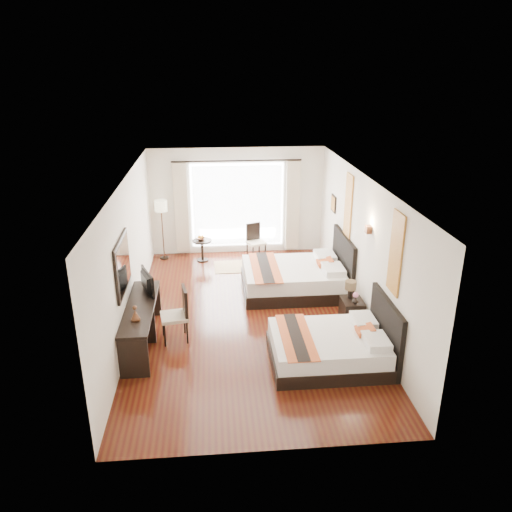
{
  "coord_description": "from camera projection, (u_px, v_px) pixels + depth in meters",
  "views": [
    {
      "loc": [
        -0.65,
        -8.91,
        4.77
      ],
      "look_at": [
        0.17,
        0.19,
        1.23
      ],
      "focal_mm": 35.0,
      "sensor_mm": 36.0,
      "label": 1
    }
  ],
  "objects": [
    {
      "name": "sheer_curtain",
      "position": [
        237.0,
        206.0,
        12.99
      ],
      "size": [
        2.3,
        0.02,
        2.1
      ],
      "primitive_type": "cube",
      "color": "white",
      "rests_on": "wall_window"
    },
    {
      "name": "wall_headboard",
      "position": [
        362.0,
        248.0,
        9.74
      ],
      "size": [
        0.01,
        7.5,
        2.8
      ],
      "primitive_type": "cube",
      "color": "silver",
      "rests_on": "floor"
    },
    {
      "name": "mirror_glass",
      "position": [
        124.0,
        265.0,
        8.53
      ],
      "size": [
        0.01,
        1.12,
        0.82
      ],
      "primitive_type": "cube",
      "color": "white",
      "rests_on": "mirror_frame"
    },
    {
      "name": "vase",
      "position": [
        355.0,
        300.0,
        9.5
      ],
      "size": [
        0.16,
        0.16,
        0.13
      ],
      "primitive_type": "imported",
      "rotation": [
        0.0,
        0.0,
        0.31
      ],
      "color": "black",
      "rests_on": "nightstand"
    },
    {
      "name": "wall_desk",
      "position": [
        129.0,
        255.0,
        9.36
      ],
      "size": [
        0.01,
        7.5,
        2.8
      ],
      "primitive_type": "cube",
      "color": "silver",
      "rests_on": "floor"
    },
    {
      "name": "bronze_figurine",
      "position": [
        135.0,
        314.0,
        8.3
      ],
      "size": [
        0.21,
        0.21,
        0.24
      ],
      "primitive_type": null,
      "rotation": [
        0.0,
        0.0,
        -0.37
      ],
      "color": "#4C2C1B",
      "rests_on": "console_desk"
    },
    {
      "name": "ceiling",
      "position": [
        248.0,
        180.0,
        9.05
      ],
      "size": [
        4.5,
        7.5,
        0.02
      ],
      "primitive_type": "cube",
      "color": "white",
      "rests_on": "wall_headboard"
    },
    {
      "name": "window_chair",
      "position": [
        256.0,
        248.0,
        13.02
      ],
      "size": [
        0.54,
        0.54,
        0.91
      ],
      "rotation": [
        0.0,
        0.0,
        -1.2
      ],
      "color": "beige",
      "rests_on": "floor"
    },
    {
      "name": "drape_left",
      "position": [
        181.0,
        208.0,
        12.84
      ],
      "size": [
        0.35,
        0.14,
        2.35
      ],
      "primitive_type": "cube",
      "color": "#BBAA90",
      "rests_on": "floor"
    },
    {
      "name": "table_lamp",
      "position": [
        351.0,
        286.0,
        9.64
      ],
      "size": [
        0.22,
        0.22,
        0.35
      ],
      "color": "black",
      "rests_on": "nightstand"
    },
    {
      "name": "jute_rug",
      "position": [
        239.0,
        266.0,
        12.52
      ],
      "size": [
        1.24,
        0.86,
        0.01
      ],
      "primitive_type": "cube",
      "rotation": [
        0.0,
        0.0,
        0.02
      ],
      "color": "tan",
      "rests_on": "floor"
    },
    {
      "name": "wall_sconce",
      "position": [
        368.0,
        229.0,
        9.16
      ],
      "size": [
        0.1,
        0.14,
        0.14
      ],
      "primitive_type": "cube",
      "color": "#4C2C1B",
      "rests_on": "wall_headboard"
    },
    {
      "name": "mirror_frame",
      "position": [
        122.0,
        265.0,
        8.53
      ],
      "size": [
        0.04,
        1.25,
        0.95
      ],
      "primitive_type": "cube",
      "color": "black",
      "rests_on": "wall_desk"
    },
    {
      "name": "window_glass",
      "position": [
        237.0,
        205.0,
        13.05
      ],
      "size": [
        2.4,
        0.02,
        2.2
      ],
      "primitive_type": "cube",
      "color": "white",
      "rests_on": "wall_window"
    },
    {
      "name": "art_panel_far",
      "position": [
        348.0,
        205.0,
        10.59
      ],
      "size": [
        0.03,
        0.5,
        1.35
      ],
      "primitive_type": "cube",
      "color": "#8E4014",
      "rests_on": "wall_headboard"
    },
    {
      "name": "side_table",
      "position": [
        202.0,
        250.0,
        12.81
      ],
      "size": [
        0.49,
        0.49,
        0.56
      ],
      "primitive_type": "cylinder",
      "color": "black",
      "rests_on": "floor"
    },
    {
      "name": "floor",
      "position": [
        248.0,
        317.0,
        10.06
      ],
      "size": [
        4.5,
        7.5,
        0.01
      ],
      "primitive_type": "cube",
      "color": "#3C100A",
      "rests_on": "ground"
    },
    {
      "name": "bed_near",
      "position": [
        333.0,
        347.0,
        8.44
      ],
      "size": [
        1.99,
        1.55,
        1.12
      ],
      "color": "black",
      "rests_on": "floor"
    },
    {
      "name": "nightstand",
      "position": [
        352.0,
        311.0,
        9.75
      ],
      "size": [
        0.4,
        0.5,
        0.48
      ],
      "primitive_type": "cube",
      "color": "black",
      "rests_on": "floor"
    },
    {
      "name": "television",
      "position": [
        144.0,
        282.0,
        9.27
      ],
      "size": [
        0.36,
        0.72,
        0.42
      ],
      "primitive_type": "imported",
      "rotation": [
        0.0,
        0.0,
        1.95
      ],
      "color": "black",
      "rests_on": "console_desk"
    },
    {
      "name": "wall_entry",
      "position": [
        271.0,
        360.0,
        6.07
      ],
      "size": [
        4.5,
        0.01,
        2.8
      ],
      "primitive_type": "cube",
      "color": "silver",
      "rests_on": "floor"
    },
    {
      "name": "wall_window",
      "position": [
        237.0,
        201.0,
        13.03
      ],
      "size": [
        4.5,
        0.01,
        2.8
      ],
      "primitive_type": "cube",
      "color": "silver",
      "rests_on": "floor"
    },
    {
      "name": "desk_chair",
      "position": [
        176.0,
        324.0,
        9.12
      ],
      "size": [
        0.55,
        0.55,
        1.02
      ],
      "rotation": [
        0.0,
        0.0,
        3.31
      ],
      "color": "beige",
      "rests_on": "floor"
    },
    {
      "name": "art_panel_near",
      "position": [
        396.0,
        253.0,
        7.92
      ],
      "size": [
        0.03,
        0.5,
        1.35
      ],
      "primitive_type": "cube",
      "color": "#8E4014",
      "rests_on": "wall_headboard"
    },
    {
      "name": "console_desk",
      "position": [
        142.0,
        325.0,
        8.97
      ],
      "size": [
        0.5,
        2.2,
        0.76
      ],
      "primitive_type": "cube",
      "color": "black",
      "rests_on": "floor"
    },
    {
      "name": "floor_lamp",
      "position": [
        161.0,
        210.0,
        12.59
      ],
      "size": [
        0.31,
        0.31,
        1.56
      ],
      "color": "black",
      "rests_on": "floor"
    },
    {
      "name": "fruit_bowl",
      "position": [
        201.0,
        239.0,
        12.72
      ],
      "size": [
        0.28,
        0.28,
        0.05
      ],
      "primitive_type": "imported",
      "rotation": [
        0.0,
        0.0,
        -0.41
      ],
      "color": "#492C1A",
      "rests_on": "side_table"
    },
    {
      "name": "drape_right",
      "position": [
        293.0,
        206.0,
        13.09
      ],
      "size": [
        0.35,
        0.14,
        2.35
      ],
      "primitive_type": "cube",
      "color": "#BBAA90",
      "rests_on": "floor"
    },
    {
      "name": "bed_far",
      "position": [
        297.0,
        277.0,
        11.09
      ],
      "size": [
        2.26,
        1.77,
        1.28
      ],
      "color": "black",
      "rests_on": "floor"
    }
  ]
}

